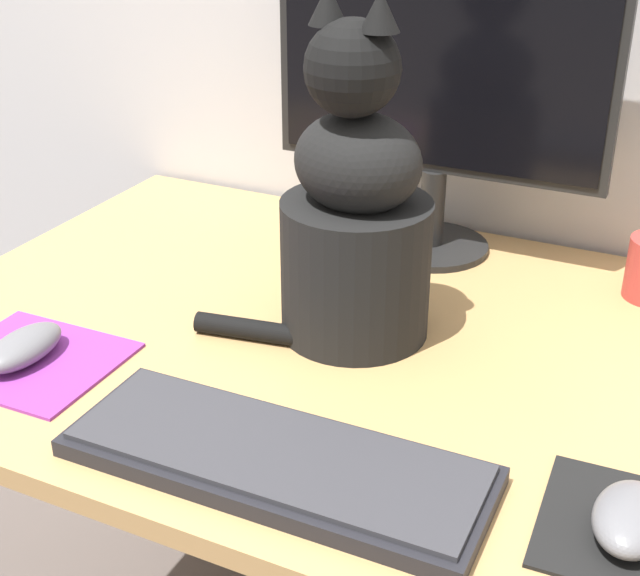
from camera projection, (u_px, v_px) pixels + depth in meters
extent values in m
cube|color=tan|center=(363.00, 347.00, 1.08)|extent=(1.13, 0.76, 0.02)
cube|color=olive|center=(177.00, 363.00, 1.72)|extent=(0.05, 0.05, 0.68)
cylinder|color=black|center=(430.00, 246.00, 1.31)|extent=(0.17, 0.17, 0.01)
cylinder|color=black|center=(432.00, 207.00, 1.28)|extent=(0.04, 0.04, 0.11)
cube|color=black|center=(442.00, 44.00, 1.18)|extent=(0.48, 0.02, 0.35)
cube|color=black|center=(440.00, 45.00, 1.17)|extent=(0.45, 0.00, 0.33)
cube|color=black|center=(276.00, 462.00, 0.85)|extent=(0.42, 0.15, 0.02)
cube|color=#333338|center=(276.00, 452.00, 0.84)|extent=(0.40, 0.13, 0.01)
cube|color=purple|center=(33.00, 361.00, 1.03)|extent=(0.20, 0.17, 0.00)
ellipsoid|color=slate|center=(24.00, 347.00, 1.02)|extent=(0.06, 0.11, 0.03)
ellipsoid|color=slate|center=(631.00, 519.00, 0.76)|extent=(0.06, 0.10, 0.04)
cylinder|color=black|center=(355.00, 268.00, 1.06)|extent=(0.21, 0.21, 0.17)
ellipsoid|color=black|center=(358.00, 162.00, 1.00)|extent=(0.17, 0.16, 0.12)
sphere|color=black|center=(352.00, 68.00, 0.94)|extent=(0.12, 0.12, 0.11)
cone|color=black|center=(328.00, 4.00, 0.93)|extent=(0.05, 0.05, 0.04)
cone|color=black|center=(380.00, 11.00, 0.90)|extent=(0.05, 0.05, 0.04)
cylinder|color=black|center=(287.00, 335.00, 1.06)|extent=(0.23, 0.06, 0.03)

